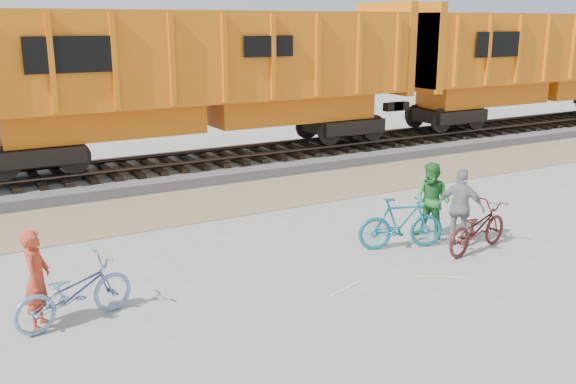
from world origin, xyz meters
The scene contains 12 objects.
ground centered at (0.00, 0.00, 0.00)m, with size 120.00×120.00×0.00m, color #9E9E99.
gravel_strip centered at (0.00, 5.50, 0.01)m, with size 120.00×3.00×0.02m, color tan.
ballast_bed centered at (0.00, 9.00, 0.15)m, with size 120.00×4.00×0.30m, color slate.
track centered at (0.00, 9.00, 0.47)m, with size 120.00×2.60×0.24m.
hopper_car_center centered at (0.51, 9.00, 3.01)m, with size 14.00×3.13×4.65m.
hopper_car_right centered at (15.51, 9.00, 3.01)m, with size 14.00×3.13×4.65m.
bicycle_blue centered at (-5.37, 0.24, 0.50)m, with size 0.66×1.90×1.00m, color #6B8BB9.
bicycle_teal centered at (1.17, 0.35, 0.54)m, with size 0.51×1.80×1.08m, color #10647B.
bicycle_maroon centered at (2.42, -0.53, 0.49)m, with size 0.65×1.88×0.99m, color #4C1916.
person_solo centered at (-5.87, 0.34, 0.78)m, with size 0.57×0.37×1.56m, color #B4361E.
person_man centered at (2.17, 0.55, 0.83)m, with size 0.80×0.63×1.65m, color #27762E.
person_woman centered at (2.32, -0.13, 0.82)m, with size 0.97×0.40×1.65m, color gray.
Camera 1 is at (-7.06, -9.33, 4.52)m, focal length 40.00 mm.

